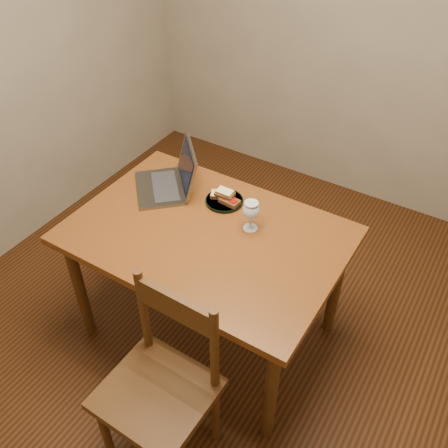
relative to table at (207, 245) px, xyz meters
The scene contains 10 objects.
floor 0.68m from the table, 48.92° to the left, with size 3.20×3.20×0.02m, color black.
back_wall 1.84m from the table, 86.87° to the left, with size 3.20×0.02×2.60m, color gray.
table is the anchor object (origin of this frame).
chair 0.70m from the table, 73.28° to the right, with size 0.45×0.43×0.47m.
plate 0.27m from the table, 101.95° to the left, with size 0.19×0.19×0.02m, color black.
sandwich_cheese 0.29m from the table, 108.42° to the left, with size 0.09×0.06×0.03m, color #381E0C, non-canonical shape.
sandwich_tomato 0.26m from the table, 93.48° to the left, with size 0.10×0.06×0.03m, color #381E0C, non-canonical shape.
sandwich_top 0.29m from the table, 101.74° to the left, with size 0.10×0.06×0.03m, color #381E0C, non-canonical shape.
milk_glass 0.27m from the table, 39.14° to the left, with size 0.08×0.08×0.16m, color white, non-canonical shape.
laptop 0.43m from the table, 149.70° to the left, with size 0.45×0.45×0.24m.
Camera 1 is at (0.92, -1.58, 2.32)m, focal length 40.00 mm.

